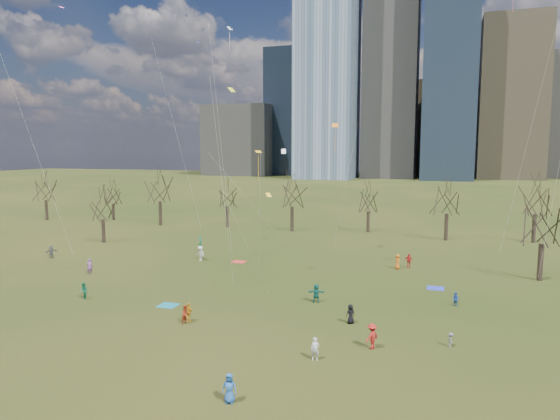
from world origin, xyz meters
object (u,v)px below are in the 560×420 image
(blanket_teal, at_px, (168,305))
(person_2, at_px, (186,314))
(blanket_crimson, at_px, (239,262))
(person_0, at_px, (229,388))
(blanket_navy, at_px, (435,288))
(person_4, at_px, (189,312))
(person_1, at_px, (315,349))

(blanket_teal, bearing_deg, person_2, -44.14)
(blanket_crimson, relative_size, person_2, 1.09)
(blanket_crimson, distance_m, person_0, 33.43)
(blanket_teal, distance_m, blanket_navy, 25.24)
(blanket_crimson, xyz_separation_m, person_2, (4.34, -20.96, 0.72))
(blanket_navy, bearing_deg, blanket_teal, -149.74)
(person_2, bearing_deg, blanket_navy, -30.08)
(person_0, distance_m, person_4, 13.39)
(blanket_teal, relative_size, person_4, 1.10)
(person_0, xyz_separation_m, person_2, (-8.08, 10.07, -0.08))
(blanket_navy, distance_m, person_0, 28.19)
(blanket_crimson, distance_m, person_4, 20.84)
(person_1, xyz_separation_m, person_4, (-11.13, 4.01, -0.02))
(person_4, bearing_deg, blanket_teal, -25.96)
(blanket_navy, xyz_separation_m, person_4, (-18.21, -15.66, 0.71))
(person_1, bearing_deg, person_2, 149.62)
(blanket_crimson, bearing_deg, person_4, -78.10)
(blanket_teal, xyz_separation_m, person_2, (3.64, -3.53, 0.72))
(person_0, distance_m, person_2, 12.91)
(blanket_navy, distance_m, person_4, 24.03)
(blanket_teal, xyz_separation_m, person_0, (11.71, -13.59, 0.80))
(person_4, bearing_deg, blanket_navy, -125.91)
(blanket_crimson, relative_size, person_1, 1.08)
(blanket_crimson, bearing_deg, person_1, -57.69)
(blanket_navy, bearing_deg, person_4, -139.30)
(blanket_crimson, height_order, person_4, person_4)
(blanket_crimson, bearing_deg, blanket_teal, -87.70)
(person_0, xyz_separation_m, person_4, (-8.12, 10.65, -0.09))
(blanket_crimson, height_order, person_2, person_2)
(person_1, bearing_deg, blanket_navy, 56.97)
(blanket_teal, height_order, blanket_navy, same)
(blanket_teal, distance_m, person_0, 17.96)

